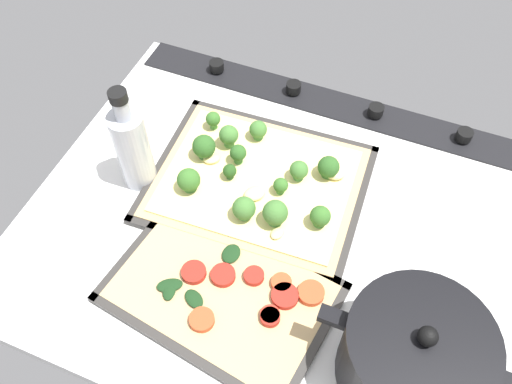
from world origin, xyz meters
The scene contains 8 objects.
ground_plane centered at (0.00, 0.00, -1.50)cm, with size 79.01×63.81×3.00cm, color white.
stove_control_panel centered at (0.00, -28.41, 0.55)cm, with size 75.85×7.00×2.60cm.
baking_tray_front centered at (5.99, -5.73, 0.36)cm, with size 35.94×29.53×1.30cm.
broccoli_pizza centered at (6.08, -5.65, 2.08)cm, with size 33.44×27.02×5.95cm.
baking_tray_back centered at (3.60, 14.28, 0.38)cm, with size 34.45×25.63×1.30cm.
veggie_pizza_back centered at (2.97, 14.07, 1.13)cm, with size 31.72×22.90×1.90cm.
cooking_pot centered at (-23.26, 15.62, 6.25)cm, with size 24.94×18.09×14.80cm.
oil_bottle centered at (24.73, -0.05, 8.08)cm, with size 5.52×5.52×19.86cm.
Camera 1 is at (-13.59, 43.33, 72.54)cm, focal length 37.94 mm.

